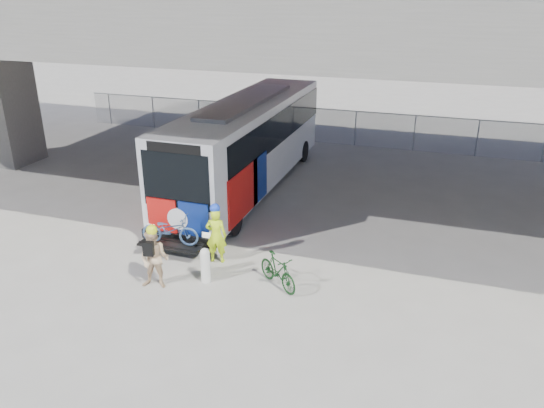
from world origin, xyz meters
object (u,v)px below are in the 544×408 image
at_px(bollard, 205,264).
at_px(cyclist_tan, 154,258).
at_px(cyclist_hivis, 216,234).
at_px(bus, 248,138).
at_px(bike_parked, 278,271).

relative_size(bollard, cyclist_tan, 0.55).
bearing_deg(bollard, cyclist_hivis, 99.28).
distance_m(bus, cyclist_tan, 8.33).
distance_m(bus, bollard, 7.84).
relative_size(cyclist_tan, bike_parked, 1.15).
height_order(bus, cyclist_tan, bus).
bearing_deg(bollard, bus, 102.04).
relative_size(cyclist_hivis, bike_parked, 1.16).
height_order(bollard, bike_parked, bollard).
height_order(cyclist_hivis, bike_parked, cyclist_hivis).
height_order(cyclist_tan, bike_parked, cyclist_tan).
xyz_separation_m(bollard, cyclist_tan, (-1.18, -0.71, 0.34)).
bearing_deg(cyclist_hivis, bus, -88.67).
bearing_deg(bollard, cyclist_tan, -148.86).
distance_m(cyclist_hivis, cyclist_tan, 2.15).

